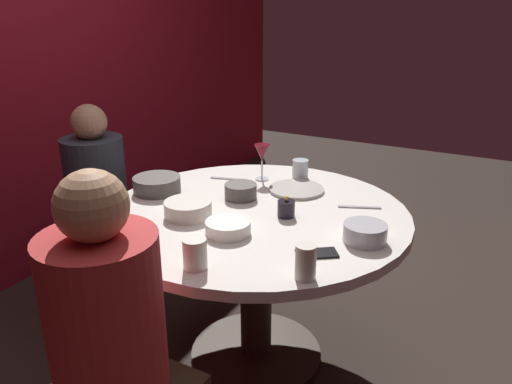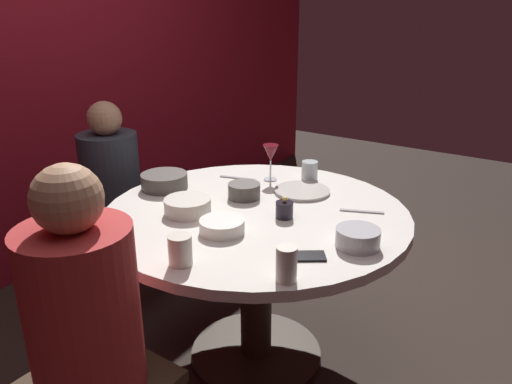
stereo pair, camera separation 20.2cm
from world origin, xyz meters
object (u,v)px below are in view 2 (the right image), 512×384
(bowl_serving_large, at_px, (358,238))
(bowl_salad_center, at_px, (222,226))
(dining_table, at_px, (256,245))
(candle_holder, at_px, (284,210))
(seated_diner_back, at_px, (111,181))
(dinner_plate, at_px, (302,191))
(bowl_small_white, at_px, (188,206))
(bowl_sauce_side, at_px, (244,191))
(cup_near_candle, at_px, (310,170))
(cup_by_right_diner, at_px, (286,264))
(cup_by_left_diner, at_px, (180,250))
(wine_glass, at_px, (271,155))
(seated_diner_left, at_px, (84,313))
(bowl_rice_portion, at_px, (164,181))
(cell_phone, at_px, (305,256))

(bowl_serving_large, relative_size, bowl_salad_center, 0.92)
(dining_table, distance_m, candle_holder, 0.24)
(seated_diner_back, relative_size, dinner_plate, 4.33)
(bowl_salad_center, bearing_deg, bowl_small_white, 74.49)
(bowl_serving_large, distance_m, bowl_sauce_side, 0.63)
(bowl_serving_large, distance_m, cup_near_candle, 0.73)
(seated_diner_back, bearing_deg, bowl_salad_center, -14.99)
(bowl_sauce_side, bearing_deg, bowl_salad_center, -157.29)
(candle_holder, bearing_deg, cup_by_right_diner, -147.59)
(bowl_small_white, bearing_deg, cup_by_left_diner, -141.14)
(wine_glass, xyz_separation_m, bowl_salad_center, (-0.60, -0.18, -0.10))
(bowl_serving_large, xyz_separation_m, cup_near_candle, (0.54, 0.49, 0.01))
(wine_glass, distance_m, bowl_salad_center, 0.64)
(wine_glass, height_order, bowl_sauce_side, wine_glass)
(seated_diner_left, xyz_separation_m, cup_by_right_diner, (0.45, -0.40, 0.08))
(dinner_plate, bearing_deg, bowl_serving_large, -130.15)
(bowl_sauce_side, xyz_separation_m, cup_by_right_diner, (-0.50, -0.52, 0.02))
(cup_by_left_diner, bearing_deg, wine_glass, 13.97)
(bowl_rice_portion, xyz_separation_m, cup_by_left_diner, (-0.49, -0.56, 0.02))
(cup_by_right_diner, bearing_deg, bowl_salad_center, 66.68)
(bowl_salad_center, xyz_separation_m, cup_near_candle, (0.72, 0.02, 0.02))
(bowl_rice_portion, height_order, cup_by_left_diner, cup_by_left_diner)
(bowl_serving_large, xyz_separation_m, bowl_sauce_side, (0.16, 0.61, -0.00))
(seated_diner_left, distance_m, cell_phone, 0.72)
(bowl_salad_center, relative_size, bowl_sauce_side, 1.20)
(bowl_salad_center, bearing_deg, cell_phone, -89.87)
(dining_table, bearing_deg, cup_by_right_diner, -136.08)
(seated_diner_back, distance_m, bowl_sauce_side, 0.79)
(candle_holder, distance_m, bowl_small_white, 0.39)
(bowl_small_white, bearing_deg, cup_near_candle, -17.21)
(bowl_small_white, bearing_deg, bowl_rice_portion, 60.82)
(cup_by_right_diner, bearing_deg, cup_near_candle, 24.58)
(candle_holder, height_order, cup_near_candle, cup_near_candle)
(wine_glass, relative_size, cup_near_candle, 1.95)
(bowl_sauce_side, height_order, bowl_rice_portion, bowl_rice_portion)
(dinner_plate, xyz_separation_m, bowl_serving_large, (-0.36, -0.43, 0.03))
(cell_phone, relative_size, cup_near_candle, 1.55)
(cell_phone, distance_m, bowl_small_white, 0.58)
(bowl_serving_large, relative_size, bowl_small_white, 0.82)
(cup_near_candle, bearing_deg, seated_diner_left, -179.69)
(bowl_rice_portion, bearing_deg, seated_diner_left, -149.16)
(bowl_sauce_side, bearing_deg, cup_by_right_diner, -133.83)
(bowl_small_white, bearing_deg, cell_phone, -96.12)
(wine_glass, height_order, bowl_salad_center, wine_glass)
(seated_diner_left, height_order, bowl_small_white, seated_diner_left)
(bowl_serving_large, height_order, cup_by_right_diner, cup_by_right_diner)
(cup_by_right_diner, bearing_deg, seated_diner_left, 138.46)
(seated_diner_left, relative_size, cup_near_candle, 12.81)
(bowl_sauce_side, bearing_deg, cup_by_left_diner, -163.25)
(bowl_sauce_side, relative_size, cup_near_candle, 1.57)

